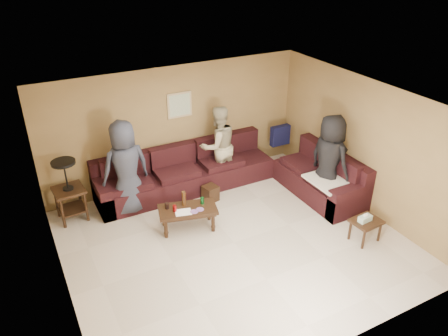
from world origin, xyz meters
name	(u,v)px	position (x,y,z in m)	size (l,w,h in m)	color
room	(235,157)	(0.00, 0.00, 1.66)	(5.60, 5.50, 2.50)	beige
sectional_sofa	(233,177)	(0.81, 1.52, 0.33)	(4.65, 2.90, 0.97)	black
coffee_table	(187,211)	(-0.53, 0.76, 0.37)	(1.12, 0.76, 0.71)	black
end_table_left	(68,189)	(-2.31, 2.05, 0.63)	(0.57, 0.57, 1.21)	black
side_table_right	(366,223)	(2.02, -0.98, 0.36)	(0.53, 0.44, 0.55)	black
waste_bin	(210,193)	(0.25, 1.42, 0.16)	(0.27, 0.27, 0.32)	black
wall_art	(180,105)	(0.10, 2.48, 1.70)	(0.52, 0.04, 0.52)	tan
person_left	(126,168)	(-1.28, 1.83, 0.92)	(0.90, 0.59, 1.84)	#2F3342
person_middle	(218,146)	(0.73, 2.01, 0.86)	(0.83, 0.65, 1.71)	tan
person_right	(329,160)	(2.26, 0.35, 0.91)	(0.89, 0.58, 1.82)	black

